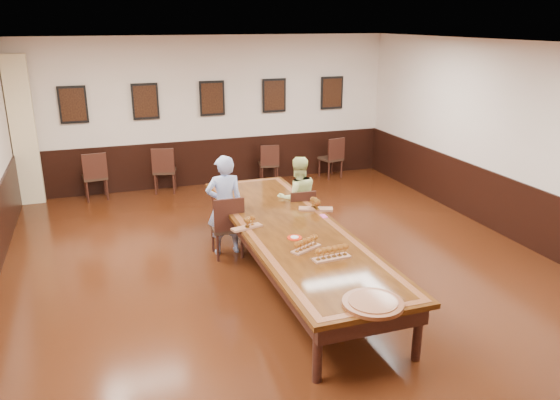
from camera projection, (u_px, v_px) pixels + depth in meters
name	position (u px, v px, depth m)	size (l,w,h in m)	color
floor	(291.00, 277.00, 7.82)	(8.00, 10.00, 0.02)	black
ceiling	(293.00, 44.00, 6.81)	(8.00, 10.00, 0.02)	white
wall_back	(212.00, 112.00, 11.81)	(8.00, 0.02, 3.20)	beige
wall_right	(531.00, 147.00, 8.56)	(0.02, 10.00, 3.20)	beige
chair_man	(227.00, 225.00, 8.39)	(0.46, 0.50, 0.99)	black
chair_woman	(299.00, 215.00, 8.97)	(0.42, 0.46, 0.90)	black
spare_chair_a	(95.00, 175.00, 11.06)	(0.47, 0.51, 1.00)	black
spare_chair_b	(165.00, 169.00, 11.53)	(0.46, 0.50, 0.98)	black
spare_chair_c	(269.00, 163.00, 12.24)	(0.41, 0.45, 0.88)	black
spare_chair_d	(331.00, 157.00, 12.61)	(0.45, 0.49, 0.95)	black
person_man	(225.00, 205.00, 8.39)	(0.58, 0.38, 1.58)	#4F6CC5
person_woman	(298.00, 198.00, 8.97)	(0.70, 0.54, 1.41)	#D4E08C
pink_phone	(324.00, 216.00, 8.01)	(0.08, 0.15, 0.01)	#DB499D
curtain	(23.00, 131.00, 10.52)	(0.45, 0.18, 2.90)	beige
wainscoting	(292.00, 244.00, 7.66)	(8.00, 10.00, 1.00)	black
conference_table	(292.00, 237.00, 7.63)	(1.40, 5.00, 0.76)	#321908
posters	(212.00, 98.00, 11.65)	(6.14, 0.04, 0.74)	black
flight_a	(248.00, 223.00, 7.54)	(0.46, 0.24, 0.16)	brown
flight_b	(316.00, 205.00, 8.26)	(0.53, 0.34, 0.19)	brown
flight_c	(306.00, 244.00, 6.83)	(0.45, 0.31, 0.16)	brown
flight_d	(332.00, 253.00, 6.56)	(0.48, 0.18, 0.18)	brown
red_plate_grp	(295.00, 238.00, 7.20)	(0.20, 0.20, 0.03)	red
carved_platter	(373.00, 303.00, 5.52)	(0.77, 0.77, 0.05)	#5A2712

